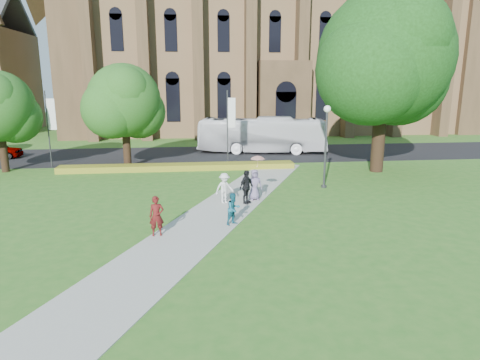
{
  "coord_description": "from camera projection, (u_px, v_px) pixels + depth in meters",
  "views": [
    {
      "loc": [
        -0.87,
        -19.51,
        6.71
      ],
      "look_at": [
        1.58,
        2.36,
        1.6
      ],
      "focal_mm": 32.0,
      "sensor_mm": 36.0,
      "label": 1
    }
  ],
  "objects": [
    {
      "name": "ground",
      "position": [
        213.0,
        224.0,
        20.5
      ],
      "size": [
        160.0,
        160.0,
        0.0
      ],
      "primitive_type": "plane",
      "color": "#2D681F",
      "rests_on": "ground"
    },
    {
      "name": "road",
      "position": [
        202.0,
        155.0,
        39.86
      ],
      "size": [
        160.0,
        10.0,
        0.02
      ],
      "primitive_type": "cube",
      "color": "black",
      "rests_on": "ground"
    },
    {
      "name": "footpath",
      "position": [
        212.0,
        217.0,
        21.46
      ],
      "size": [
        15.58,
        28.54,
        0.04
      ],
      "primitive_type": "cube",
      "rotation": [
        0.0,
        0.0,
        -0.44
      ],
      "color": "#B2B2A8",
      "rests_on": "ground"
    },
    {
      "name": "flower_hedge",
      "position": [
        178.0,
        167.0,
        33.01
      ],
      "size": [
        18.0,
        1.4,
        0.45
      ],
      "primitive_type": "cube",
      "color": "#B09723",
      "rests_on": "ground"
    },
    {
      "name": "cathedral",
      "position": [
        271.0,
        33.0,
        57.11
      ],
      "size": [
        52.6,
        18.25,
        28.0
      ],
      "color": "brown",
      "rests_on": "ground"
    },
    {
      "name": "streetlamp",
      "position": [
        326.0,
        137.0,
        26.86
      ],
      "size": [
        0.44,
        0.44,
        5.24
      ],
      "color": "#38383D",
      "rests_on": "ground"
    },
    {
      "name": "large_tree",
      "position": [
        384.0,
        57.0,
        30.67
      ],
      "size": [
        9.6,
        9.6,
        13.2
      ],
      "color": "#332114",
      "rests_on": "ground"
    },
    {
      "name": "street_tree_1",
      "position": [
        124.0,
        101.0,
        32.7
      ],
      "size": [
        5.6,
        5.6,
        8.05
      ],
      "color": "#332114",
      "rests_on": "ground"
    },
    {
      "name": "banner_pole_0",
      "position": [
        229.0,
        123.0,
        34.68
      ],
      "size": [
        0.7,
        0.1,
        6.0
      ],
      "color": "#38383D",
      "rests_on": "ground"
    },
    {
      "name": "banner_pole_1",
      "position": [
        49.0,
        125.0,
        33.16
      ],
      "size": [
        0.7,
        0.1,
        6.0
      ],
      "color": "#38383D",
      "rests_on": "ground"
    },
    {
      "name": "tour_coach",
      "position": [
        262.0,
        135.0,
        40.62
      ],
      "size": [
        12.46,
        4.88,
        3.39
      ],
      "primitive_type": "imported",
      "rotation": [
        0.0,
        0.0,
        1.4
      ],
      "color": "white",
      "rests_on": "road"
    },
    {
      "name": "pedestrian_0",
      "position": [
        157.0,
        216.0,
        18.73
      ],
      "size": [
        0.68,
        0.48,
        1.78
      ],
      "primitive_type": "imported",
      "rotation": [
        0.0,
        0.0,
        0.09
      ],
      "color": "#4E1211",
      "rests_on": "footpath"
    },
    {
      "name": "pedestrian_1",
      "position": [
        234.0,
        209.0,
        20.21
      ],
      "size": [
        0.94,
        0.9,
        1.53
      ],
      "primitive_type": "imported",
      "rotation": [
        0.0,
        0.0,
        0.61
      ],
      "color": "#16576F",
      "rests_on": "footpath"
    },
    {
      "name": "pedestrian_2",
      "position": [
        224.0,
        188.0,
        23.81
      ],
      "size": [
        1.25,
        1.0,
        1.7
      ],
      "primitive_type": "imported",
      "rotation": [
        0.0,
        0.0,
        0.39
      ],
      "color": "silver",
      "rests_on": "footpath"
    },
    {
      "name": "pedestrian_3",
      "position": [
        246.0,
        187.0,
        23.66
      ],
      "size": [
        1.09,
        1.13,
        1.89
      ],
      "primitive_type": "imported",
      "rotation": [
        0.0,
        0.0,
        0.83
      ],
      "color": "black",
      "rests_on": "footpath"
    },
    {
      "name": "pedestrian_4",
      "position": [
        255.0,
        185.0,
        24.45
      ],
      "size": [
        0.91,
        0.63,
        1.76
      ],
      "primitive_type": "imported",
      "rotation": [
        0.0,
        0.0,
        0.09
      ],
      "color": "slate",
      "rests_on": "footpath"
    },
    {
      "name": "parasol",
      "position": [
        258.0,
        163.0,
        24.29
      ],
      "size": [
        0.86,
        0.86,
        0.68
      ],
      "primitive_type": "imported",
      "rotation": [
        0.0,
        0.0,
        0.12
      ],
      "color": "#D999A8",
      "rests_on": "pedestrian_4"
    }
  ]
}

